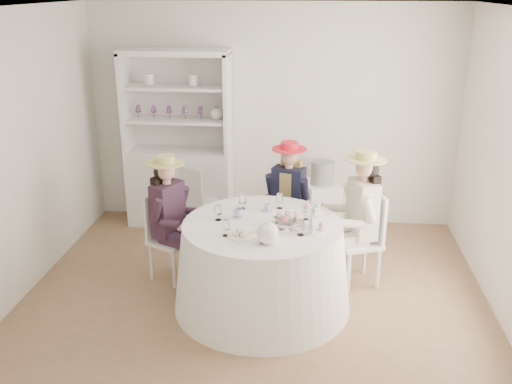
# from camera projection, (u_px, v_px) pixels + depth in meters

# --- Properties ---
(ground) EXTENTS (4.50, 4.50, 0.00)m
(ground) POSITION_uv_depth(u_px,v_px,m) (255.00, 296.00, 5.60)
(ground) COLOR brown
(ground) RESTS_ON ground
(ceiling) EXTENTS (4.50, 4.50, 0.00)m
(ceiling) POSITION_uv_depth(u_px,v_px,m) (255.00, 7.00, 4.67)
(ceiling) COLOR white
(ceiling) RESTS_ON wall_back
(wall_back) EXTENTS (4.50, 0.00, 4.50)m
(wall_back) POSITION_uv_depth(u_px,v_px,m) (272.00, 116.00, 7.00)
(wall_back) COLOR silver
(wall_back) RESTS_ON ground
(wall_front) EXTENTS (4.50, 0.00, 4.50)m
(wall_front) POSITION_uv_depth(u_px,v_px,m) (218.00, 268.00, 3.27)
(wall_front) COLOR silver
(wall_front) RESTS_ON ground
(wall_left) EXTENTS (0.00, 4.50, 4.50)m
(wall_left) POSITION_uv_depth(u_px,v_px,m) (17.00, 157.00, 5.35)
(wall_left) COLOR silver
(wall_left) RESTS_ON ground
(tea_table) EXTENTS (1.66, 1.66, 0.84)m
(tea_table) POSITION_uv_depth(u_px,v_px,m) (262.00, 265.00, 5.31)
(tea_table) COLOR white
(tea_table) RESTS_ON ground
(hutch) EXTENTS (1.37, 0.70, 2.17)m
(hutch) POSITION_uv_depth(u_px,v_px,m) (180.00, 164.00, 7.09)
(hutch) COLOR silver
(hutch) RESTS_ON ground
(side_table) EXTENTS (0.51, 0.51, 0.62)m
(side_table) POSITION_uv_depth(u_px,v_px,m) (321.00, 207.00, 6.97)
(side_table) COLOR silver
(side_table) RESTS_ON ground
(hatbox) EXTENTS (0.36, 0.36, 0.28)m
(hatbox) POSITION_uv_depth(u_px,v_px,m) (323.00, 173.00, 6.82)
(hatbox) COLOR black
(hatbox) RESTS_ON side_table
(guest_left) EXTENTS (0.56, 0.51, 1.32)m
(guest_left) POSITION_uv_depth(u_px,v_px,m) (170.00, 212.00, 5.68)
(guest_left) COLOR silver
(guest_left) RESTS_ON ground
(guest_mid) EXTENTS (0.50, 0.54, 1.32)m
(guest_mid) POSITION_uv_depth(u_px,v_px,m) (288.00, 194.00, 6.15)
(guest_mid) COLOR silver
(guest_mid) RESTS_ON ground
(guest_right) EXTENTS (0.58, 0.53, 1.40)m
(guest_right) POSITION_uv_depth(u_px,v_px,m) (360.00, 211.00, 5.58)
(guest_right) COLOR silver
(guest_right) RESTS_ON ground
(spare_chair) EXTENTS (0.48, 0.48, 0.87)m
(spare_chair) POSITION_uv_depth(u_px,v_px,m) (196.00, 198.00, 6.83)
(spare_chair) COLOR silver
(spare_chair) RESTS_ON ground
(teacup_a) EXTENTS (0.12, 0.12, 0.08)m
(teacup_a) POSITION_uv_depth(u_px,v_px,m) (238.00, 214.00, 5.29)
(teacup_a) COLOR white
(teacup_a) RESTS_ON tea_table
(teacup_b) EXTENTS (0.09, 0.09, 0.07)m
(teacup_b) POSITION_uv_depth(u_px,v_px,m) (267.00, 208.00, 5.43)
(teacup_b) COLOR white
(teacup_b) RESTS_ON tea_table
(teacup_c) EXTENTS (0.11, 0.11, 0.07)m
(teacup_c) POSITION_uv_depth(u_px,v_px,m) (290.00, 218.00, 5.19)
(teacup_c) COLOR white
(teacup_c) RESTS_ON tea_table
(flower_bowl) EXTENTS (0.25, 0.25, 0.05)m
(flower_bowl) POSITION_uv_depth(u_px,v_px,m) (285.00, 225.00, 5.07)
(flower_bowl) COLOR white
(flower_bowl) RESTS_ON tea_table
(flower_arrangement) EXTENTS (0.18, 0.18, 0.07)m
(flower_arrangement) POSITION_uv_depth(u_px,v_px,m) (286.00, 216.00, 5.10)
(flower_arrangement) COLOR #DA6D7D
(flower_arrangement) RESTS_ON tea_table
(table_teapot) EXTENTS (0.27, 0.19, 0.20)m
(table_teapot) POSITION_uv_depth(u_px,v_px,m) (268.00, 234.00, 4.75)
(table_teapot) COLOR white
(table_teapot) RESTS_ON tea_table
(sandwich_plate) EXTENTS (0.25, 0.25, 0.05)m
(sandwich_plate) POSITION_uv_depth(u_px,v_px,m) (242.00, 235.00, 4.90)
(sandwich_plate) COLOR white
(sandwich_plate) RESTS_ON tea_table
(cupcake_stand) EXTENTS (0.25, 0.25, 0.23)m
(cupcake_stand) POSITION_uv_depth(u_px,v_px,m) (312.00, 221.00, 4.99)
(cupcake_stand) COLOR white
(cupcake_stand) RESTS_ON tea_table
(stemware_set) EXTENTS (0.88, 0.88, 0.15)m
(stemware_set) POSITION_uv_depth(u_px,v_px,m) (262.00, 216.00, 5.14)
(stemware_set) COLOR white
(stemware_set) RESTS_ON tea_table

